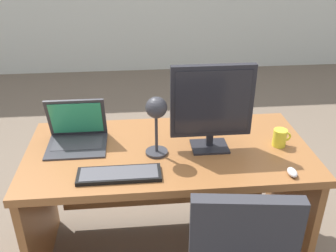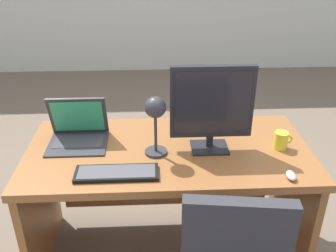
# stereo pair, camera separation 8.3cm
# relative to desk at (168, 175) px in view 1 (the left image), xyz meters

# --- Properties ---
(ground) EXTENTS (12.00, 12.00, 0.00)m
(ground) POSITION_rel_desk_xyz_m (0.00, 1.46, -0.55)
(ground) COLOR #6B5B4C
(desk) EXTENTS (1.56, 0.76, 0.76)m
(desk) POSITION_rel_desk_xyz_m (0.00, 0.00, 0.00)
(desk) COLOR brown
(desk) RESTS_ON ground
(monitor) EXTENTS (0.44, 0.16, 0.48)m
(monitor) POSITION_rel_desk_xyz_m (0.23, -0.06, 0.47)
(monitor) COLOR black
(monitor) RESTS_ON desk
(laptop) EXTENTS (0.32, 0.28, 0.26)m
(laptop) POSITION_rel_desk_xyz_m (-0.51, 0.08, 0.29)
(laptop) COLOR #2D2D33
(laptop) RESTS_ON desk
(keyboard) EXTENTS (0.41, 0.14, 0.02)m
(keyboard) POSITION_rel_desk_xyz_m (-0.27, -0.28, 0.22)
(keyboard) COLOR black
(keyboard) RESTS_ON desk
(mouse) EXTENTS (0.04, 0.08, 0.03)m
(mouse) POSITION_rel_desk_xyz_m (0.58, -0.36, 0.23)
(mouse) COLOR silver
(mouse) RESTS_ON desk
(desk_lamp) EXTENTS (0.12, 0.14, 0.34)m
(desk_lamp) POSITION_rel_desk_xyz_m (-0.07, -0.11, 0.45)
(desk_lamp) COLOR #2D2D33
(desk_lamp) RESTS_ON desk
(coffee_mug) EXTENTS (0.10, 0.08, 0.10)m
(coffee_mug) POSITION_rel_desk_xyz_m (0.62, -0.07, 0.26)
(coffee_mug) COLOR yellow
(coffee_mug) RESTS_ON desk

